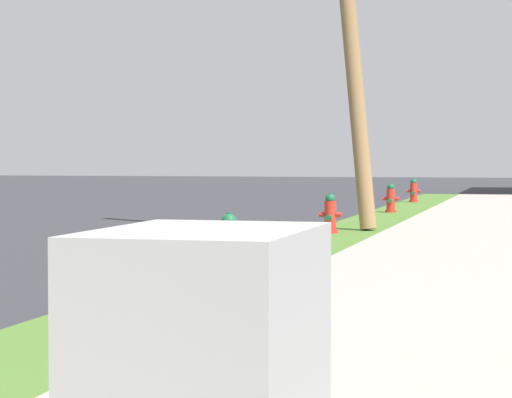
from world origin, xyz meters
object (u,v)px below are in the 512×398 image
(fire_hydrant_second, at_px, (229,247))
(fire_hydrant_fourth, at_px, (391,200))
(fire_hydrant_third, at_px, (330,216))
(fire_hydrant_fifth, at_px, (414,192))

(fire_hydrant_second, relative_size, fire_hydrant_fourth, 1.00)
(fire_hydrant_second, height_order, fire_hydrant_fourth, same)
(fire_hydrant_second, xyz_separation_m, fire_hydrant_third, (-0.11, 7.17, 0.00))
(fire_hydrant_fourth, bearing_deg, fire_hydrant_second, -89.90)
(fire_hydrant_fourth, xyz_separation_m, fire_hydrant_fifth, (-0.12, 6.36, 0.00))
(fire_hydrant_fourth, relative_size, fire_hydrant_fifth, 1.00)
(fire_hydrant_second, distance_m, fire_hydrant_third, 7.17)
(fire_hydrant_third, distance_m, fire_hydrant_fifth, 14.21)
(fire_hydrant_third, bearing_deg, fire_hydrant_second, -89.10)
(fire_hydrant_third, xyz_separation_m, fire_hydrant_fifth, (-0.04, 14.21, 0.00))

